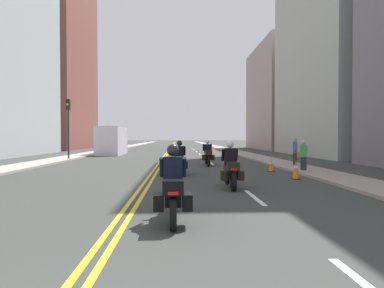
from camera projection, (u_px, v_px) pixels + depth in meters
The scene contains 18 objects.
ground_plane at pixel (170, 149), 49.27m from camera, with size 264.00×264.00×0.00m, color #373936.
sidewalk_left at pixel (118, 148), 48.93m from camera, with size 2.10×144.00×0.12m, color #A89D96.
sidewalk_right at pixel (222, 148), 49.61m from camera, with size 2.10×144.00×0.12m, color gray.
centreline_yellow_inner at pixel (169, 149), 49.26m from camera, with size 0.12×132.00×0.01m, color yellow.
centreline_yellow_outer at pixel (171, 149), 49.27m from camera, with size 0.12×132.00×0.01m, color yellow.
lane_dashes_white at pixel (202, 156), 30.44m from camera, with size 0.14×56.40×0.01m.
building_left_2 at pixel (54, 56), 48.04m from camera, with size 9.12×15.63×27.81m.
building_right_2 at pixel (289, 98), 47.57m from camera, with size 9.50×15.08×15.07m.
motorcycle_0 at pixel (173, 191), 6.73m from camera, with size 0.77×2.18×1.62m.
motorcycle_1 at pixel (231, 169), 11.21m from camera, with size 0.77×2.20×1.65m.
motorcycle_2 at pixel (179, 161), 15.06m from camera, with size 0.77×2.11×1.62m.
motorcycle_3 at pixel (208, 155), 20.09m from camera, with size 0.76×2.28×1.60m.
traffic_cone_0 at pixel (296, 170), 13.54m from camera, with size 0.33×0.33×0.80m.
traffic_cone_1 at pixel (271, 165), 16.49m from camera, with size 0.30×0.30×0.68m.
traffic_light_near at pixel (68, 118), 24.86m from camera, with size 0.28×0.38×4.68m.
pedestrian_0 at pixel (295, 152), 19.05m from camera, with size 0.35×0.50×1.72m.
pedestrian_2 at pixel (303, 156), 16.17m from camera, with size 0.51×0.32×1.62m.
parked_truck at pixel (113, 142), 32.88m from camera, with size 2.20×6.50×2.80m.
Camera 1 is at (1.20, -1.34, 1.77)m, focal length 30.17 mm.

